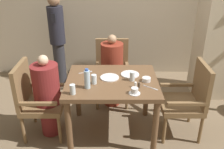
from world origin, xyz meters
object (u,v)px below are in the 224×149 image
glass_tall_near (73,89)px  glass_tall_mid (132,76)px  plate_main_right (130,74)px  water_bottle (87,79)px  diner_in_far_chair (112,70)px  teacup_with_saucer (135,91)px  standing_host (57,37)px  chair_right_side (188,98)px  diner_in_left_chair (47,95)px  chair_far_side (112,69)px  plate_main_left (110,78)px  bowl_small (146,79)px  chair_left_side (36,98)px  glass_tall_far (94,79)px

glass_tall_near → glass_tall_mid: same height
plate_main_right → water_bottle: size_ratio=0.97×
diner_in_far_chair → teacup_with_saucer: bearing=-76.7°
diner_in_far_chair → standing_host: (-0.93, 0.76, 0.27)m
diner_in_far_chair → water_bottle: (-0.27, -0.89, 0.30)m
chair_right_side → teacup_with_saucer: chair_right_side is taller
glass_tall_mid → water_bottle: bearing=-160.4°
diner_in_left_chair → chair_far_side: size_ratio=1.12×
plate_main_left → glass_tall_near: (-0.39, -0.38, 0.05)m
plate_main_right → bowl_small: bowl_small is taller
chair_far_side → water_bottle: bearing=-104.8°
teacup_with_saucer → plate_main_left: bearing=125.7°
chair_left_side → bowl_small: 1.36m
standing_host → bowl_small: (1.33, -1.48, -0.05)m
standing_host → glass_tall_near: size_ratio=14.05×
chair_right_side → standing_host: standing_host is taller
chair_far_side → standing_host: bearing=146.6°
chair_far_side → glass_tall_mid: (0.24, -0.85, 0.30)m
glass_tall_near → glass_tall_mid: bearing=25.9°
diner_in_left_chair → glass_tall_mid: (1.02, -0.01, 0.26)m
glass_tall_near → glass_tall_far: same height
plate_main_left → bowl_small: size_ratio=2.24×
standing_host → teacup_with_saucer: size_ratio=12.48×
chair_far_side → glass_tall_near: 1.28m
diner_in_far_chair → glass_tall_mid: (0.24, -0.71, 0.25)m
plate_main_left → glass_tall_mid: 0.28m
chair_left_side → bowl_small: chair_left_side is taller
chair_left_side → glass_tall_mid: 1.21m
chair_far_side → glass_tall_mid: size_ratio=8.67×
chair_right_side → glass_tall_mid: (-0.70, -0.01, 0.30)m
plate_main_left → diner_in_far_chair: bearing=87.5°
chair_right_side → plate_main_left: (-0.96, 0.05, 0.25)m
bowl_small → glass_tall_far: size_ratio=0.91×
diner_in_left_chair → plate_main_right: bearing=8.0°
chair_far_side → chair_right_side: same height
chair_far_side → chair_right_side: 1.26m
plate_main_right → glass_tall_near: 0.80m
chair_left_side → glass_tall_mid: chair_left_side is taller
chair_left_side → glass_tall_mid: size_ratio=8.67×
chair_left_side → plate_main_left: size_ratio=4.25×
standing_host → glass_tall_near: 1.85m
plate_main_left → bowl_small: bearing=-11.0°
teacup_with_saucer → plate_main_right: bearing=92.1°
teacup_with_saucer → glass_tall_far: size_ratio=1.13×
plate_main_left → plate_main_right: same height
chair_far_side → glass_tall_mid: chair_far_side is taller
diner_in_left_chair → diner_in_far_chair: 1.05m
chair_far_side → bowl_small: size_ratio=9.52×
standing_host → glass_tall_near: bearing=-74.0°
glass_tall_far → water_bottle: bearing=-122.8°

